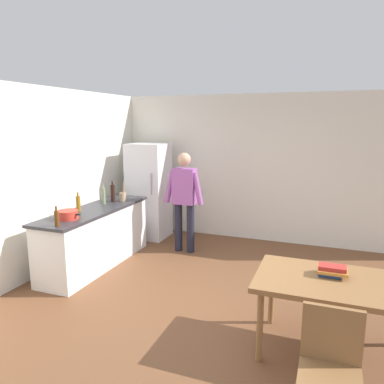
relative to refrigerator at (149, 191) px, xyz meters
name	(u,v)px	position (x,y,z in m)	size (l,w,h in m)	color
ground_plane	(201,312)	(1.90, -2.40, -0.90)	(14.00, 14.00, 0.00)	brown
wall_back	(255,168)	(1.90, 0.60, 0.45)	(6.40, 0.12, 2.70)	silver
wall_left	(32,183)	(-0.70, -2.20, 0.45)	(0.12, 5.60, 2.70)	silver
kitchen_counter	(96,237)	(-0.10, -1.60, -0.45)	(0.64, 2.20, 0.90)	white
refrigerator	(149,191)	(0.00, 0.00, 0.00)	(0.70, 0.67, 1.80)	white
person	(184,196)	(0.95, -0.55, 0.08)	(0.70, 0.22, 1.70)	#1E1E2D
dining_table	(332,288)	(3.30, -2.70, -0.23)	(1.40, 0.90, 0.75)	olive
chair	(330,364)	(3.30, -3.67, -0.37)	(0.42, 0.42, 0.91)	olive
cooking_pot	(68,215)	(-0.07, -2.24, 0.06)	(0.40, 0.28, 0.12)	red
utensil_jar	(123,196)	(0.01, -0.97, 0.08)	(0.11, 0.11, 0.32)	tan
bottle_oil_amber	(78,203)	(-0.24, -1.80, 0.12)	(0.06, 0.06, 0.28)	#996619
bottle_beer_brown	(57,218)	(0.03, -2.58, 0.11)	(0.06, 0.06, 0.26)	#5B3314
bottle_vinegar_tall	(104,196)	(-0.15, -1.27, 0.14)	(0.06, 0.06, 0.32)	gray
bottle_wine_dark	(113,193)	(-0.11, -1.08, 0.15)	(0.08, 0.08, 0.34)	black
book_stack	(332,271)	(3.29, -2.60, -0.10)	(0.27, 0.19, 0.10)	#284C8E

